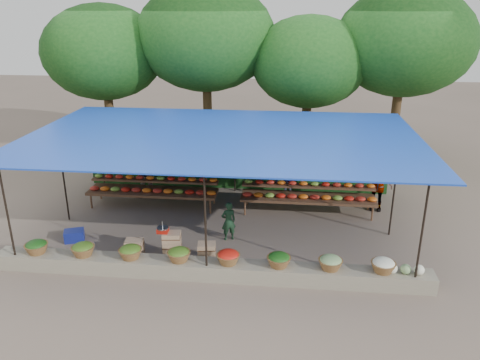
# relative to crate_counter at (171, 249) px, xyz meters

# --- Properties ---
(ground) EXTENTS (60.00, 60.00, 0.00)m
(ground) POSITION_rel_crate_counter_xyz_m (1.08, 2.03, -0.31)
(ground) COLOR #695A4D
(ground) RESTS_ON ground
(stone_curb) EXTENTS (10.60, 0.55, 0.40)m
(stone_curb) POSITION_rel_crate_counter_xyz_m (1.08, -0.72, -0.11)
(stone_curb) COLOR gray
(stone_curb) RESTS_ON ground
(stall_canopy) EXTENTS (10.80, 6.60, 2.82)m
(stall_canopy) POSITION_rel_crate_counter_xyz_m (1.08, 2.09, 2.37)
(stall_canopy) COLOR black
(stall_canopy) RESTS_ON ground
(produce_baskets) EXTENTS (8.98, 0.58, 0.34)m
(produce_baskets) POSITION_rel_crate_counter_xyz_m (0.98, -0.72, 0.25)
(produce_baskets) COLOR brown
(produce_baskets) RESTS_ON stone_curb
(netting_backdrop) EXTENTS (10.60, 0.06, 2.50)m
(netting_backdrop) POSITION_rel_crate_counter_xyz_m (1.08, 5.18, 0.94)
(netting_backdrop) COLOR #1F4D1B
(netting_backdrop) RESTS_ON ground
(tree_row) EXTENTS (16.51, 5.50, 7.12)m
(tree_row) POSITION_rel_crate_counter_xyz_m (1.58, 8.12, 4.39)
(tree_row) COLOR #3E2E16
(tree_row) RESTS_ON ground
(fruit_table_left) EXTENTS (4.21, 0.95, 0.93)m
(fruit_table_left) POSITION_rel_crate_counter_xyz_m (-1.41, 3.39, 0.30)
(fruit_table_left) COLOR #4F331F
(fruit_table_left) RESTS_ON ground
(fruit_table_right) EXTENTS (4.21, 0.95, 0.93)m
(fruit_table_right) POSITION_rel_crate_counter_xyz_m (3.59, 3.39, 0.30)
(fruit_table_right) COLOR #4F331F
(fruit_table_right) RESTS_ON ground
(crate_counter) EXTENTS (2.38, 0.39, 0.77)m
(crate_counter) POSITION_rel_crate_counter_xyz_m (0.00, 0.00, 0.00)
(crate_counter) COLOR #9D7A5A
(crate_counter) RESTS_ON ground
(weighing_scale) EXTENTS (0.30, 0.30, 0.31)m
(weighing_scale) POSITION_rel_crate_counter_xyz_m (-0.19, 0.00, 0.53)
(weighing_scale) COLOR red
(weighing_scale) RESTS_ON crate_counter
(vendor_seated) EXTENTS (0.49, 0.42, 1.13)m
(vendor_seated) POSITION_rel_crate_counter_xyz_m (1.33, 1.25, 0.25)
(vendor_seated) COLOR #193721
(vendor_seated) RESTS_ON ground
(customer_left) EXTENTS (0.93, 0.79, 1.68)m
(customer_left) POSITION_rel_crate_counter_xyz_m (-1.77, 3.98, 0.53)
(customer_left) COLOR slate
(customer_left) RESTS_ON ground
(customer_mid) EXTENTS (1.16, 0.91, 1.58)m
(customer_mid) POSITION_rel_crate_counter_xyz_m (2.96, 4.53, 0.48)
(customer_mid) COLOR slate
(customer_mid) RESTS_ON ground
(customer_right) EXTENTS (0.98, 0.54, 1.59)m
(customer_right) POSITION_rel_crate_counter_xyz_m (5.76, 3.78, 0.48)
(customer_right) COLOR slate
(customer_right) RESTS_ON ground
(blue_crate_front) EXTENTS (0.64, 0.55, 0.32)m
(blue_crate_front) POSITION_rel_crate_counter_xyz_m (-3.94, -0.55, -0.15)
(blue_crate_front) COLOR navy
(blue_crate_front) RESTS_ON ground
(blue_crate_back) EXTENTS (0.62, 0.54, 0.31)m
(blue_crate_back) POSITION_rel_crate_counter_xyz_m (-2.95, 0.72, -0.15)
(blue_crate_back) COLOR navy
(blue_crate_back) RESTS_ON ground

